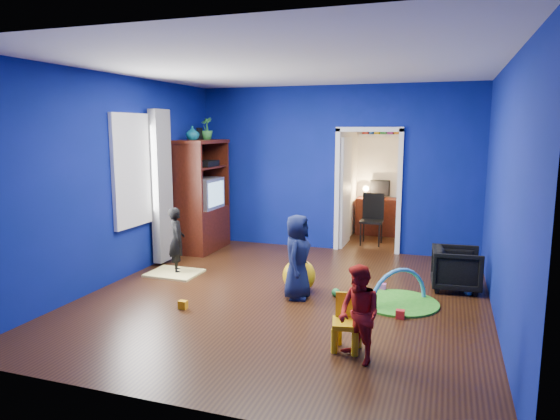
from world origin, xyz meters
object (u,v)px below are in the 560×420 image
(crt_tv, at_px, (204,193))
(folding_chair, at_px, (371,220))
(child_navy, at_px, (297,257))
(play_mat, at_px, (398,303))
(study_desk, at_px, (378,216))
(armchair, at_px, (457,269))
(vase, at_px, (192,133))
(tv_armoire, at_px, (202,195))
(hopper_ball, at_px, (299,276))
(child_black, at_px, (177,240))
(kid_chair, at_px, (347,326))
(toddler_red, at_px, (359,314))

(crt_tv, xyz_separation_m, folding_chair, (2.77, 1.35, -0.56))
(child_navy, height_order, play_mat, child_navy)
(crt_tv, relative_size, study_desk, 0.80)
(play_mat, xyz_separation_m, study_desk, (-0.81, 4.08, 0.36))
(armchair, distance_m, crt_tv, 4.42)
(vase, distance_m, crt_tv, 1.10)
(tv_armoire, bearing_deg, play_mat, -26.15)
(hopper_ball, bearing_deg, tv_armoire, 143.32)
(child_black, distance_m, kid_chair, 3.48)
(tv_armoire, bearing_deg, armchair, -12.52)
(crt_tv, height_order, folding_chair, crt_tv)
(child_black, bearing_deg, hopper_ball, -133.98)
(child_black, relative_size, toddler_red, 1.08)
(hopper_ball, distance_m, play_mat, 1.32)
(toddler_red, bearing_deg, play_mat, 124.53)
(child_black, height_order, child_navy, child_navy)
(toddler_red, distance_m, play_mat, 1.77)
(play_mat, relative_size, folding_chair, 1.07)
(vase, bearing_deg, folding_chair, 30.44)
(kid_chair, relative_size, study_desk, 0.57)
(kid_chair, xyz_separation_m, study_desk, (-0.45, 5.58, 0.12))
(toddler_red, xyz_separation_m, tv_armoire, (-3.41, 3.47, 0.52))
(child_black, height_order, tv_armoire, tv_armoire)
(play_mat, bearing_deg, hopper_ball, 177.52)
(play_mat, bearing_deg, study_desk, 101.18)
(vase, bearing_deg, crt_tv, 82.41)
(child_black, relative_size, folding_chair, 1.08)
(play_mat, height_order, study_desk, study_desk)
(child_black, distance_m, crt_tv, 1.55)
(kid_chair, relative_size, folding_chair, 0.54)
(vase, height_order, folding_chair, vase)
(vase, bearing_deg, tv_armoire, 90.00)
(child_black, bearing_deg, kid_chair, -157.92)
(child_navy, distance_m, tv_armoire, 3.10)
(vase, xyz_separation_m, kid_chair, (3.26, -2.97, -1.83))
(child_black, height_order, crt_tv, crt_tv)
(tv_armoire, height_order, play_mat, tv_armoire)
(child_navy, bearing_deg, kid_chair, -147.43)
(child_black, height_order, toddler_red, child_black)
(kid_chair, bearing_deg, folding_chair, 84.20)
(armchair, height_order, hopper_ball, armchair)
(crt_tv, bearing_deg, play_mat, -26.41)
(study_desk, bearing_deg, toddler_red, -84.08)
(child_black, relative_size, kid_chair, 1.99)
(kid_chair, relative_size, play_mat, 0.51)
(study_desk, bearing_deg, folding_chair, -90.00)
(armchair, relative_size, child_navy, 0.58)
(folding_chair, bearing_deg, tv_armoire, -154.33)
(hopper_ball, bearing_deg, child_black, 172.05)
(armchair, xyz_separation_m, play_mat, (-0.68, -0.82, -0.28))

